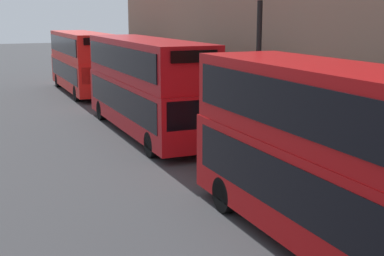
# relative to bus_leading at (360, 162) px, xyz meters

# --- Properties ---
(bus_leading) EXTENTS (2.59, 11.34, 4.32)m
(bus_leading) POSITION_rel_bus_leading_xyz_m (0.00, 0.00, 0.00)
(bus_leading) COLOR #B20C0F
(bus_leading) RESTS_ON ground
(bus_second_in_queue) EXTENTS (2.59, 11.21, 4.31)m
(bus_second_in_queue) POSITION_rel_bus_leading_xyz_m (0.00, 14.37, -0.01)
(bus_second_in_queue) COLOR #A80F14
(bus_second_in_queue) RESTS_ON ground
(bus_third_in_queue) EXTENTS (2.59, 10.28, 4.15)m
(bus_third_in_queue) POSITION_rel_bus_leading_xyz_m (0.00, 28.34, -0.09)
(bus_third_in_queue) COLOR red
(bus_third_in_queue) RESTS_ON ground
(street_lamp) EXTENTS (0.44, 0.44, 6.30)m
(street_lamp) POSITION_rel_bus_leading_xyz_m (1.66, 7.19, 1.52)
(street_lamp) COLOR black
(street_lamp) RESTS_ON ground
(pedestrian) EXTENTS (0.36, 0.36, 1.79)m
(pedestrian) POSITION_rel_bus_leading_xyz_m (2.77, 15.25, -1.56)
(pedestrian) COLOR maroon
(pedestrian) RESTS_ON ground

